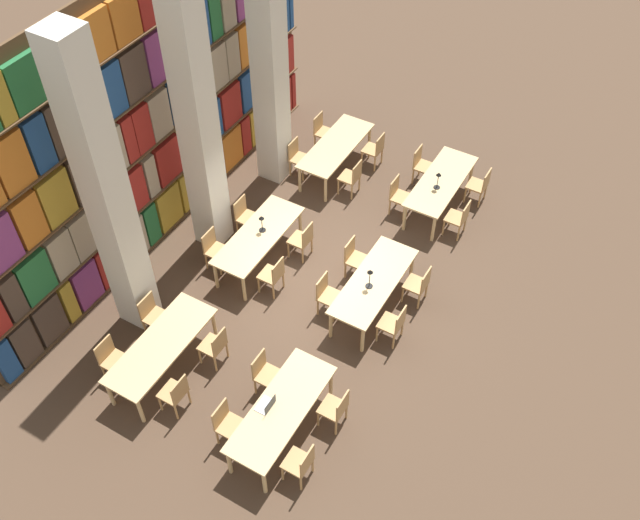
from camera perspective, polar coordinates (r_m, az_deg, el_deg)
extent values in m
plane|color=#4C3828|center=(14.26, -0.43, -1.62)|extent=(40.00, 40.00, 0.00)
cube|color=brown|center=(14.08, -13.26, 11.33)|extent=(9.85, 0.06, 5.50)
cube|color=brown|center=(15.80, -11.58, 3.30)|extent=(9.85, 0.35, 0.03)
cube|color=navy|center=(13.61, -23.92, -7.32)|extent=(0.33, 0.20, 0.95)
cube|color=#47382D|center=(13.72, -22.64, -6.09)|extent=(0.46, 0.20, 0.95)
cube|color=#47382D|center=(13.90, -20.93, -4.43)|extent=(0.59, 0.20, 0.95)
cube|color=#B7932D|center=(14.07, -19.57, -3.10)|extent=(0.26, 0.20, 0.95)
cube|color=#84387A|center=(14.25, -18.26, -1.82)|extent=(0.58, 0.20, 0.95)
cube|color=maroon|center=(14.47, -16.81, -0.40)|extent=(0.45, 0.20, 0.95)
cube|color=#236B38|center=(14.68, -15.53, 0.86)|extent=(0.50, 0.20, 0.95)
cube|color=tan|center=(14.88, -14.43, 1.94)|extent=(0.34, 0.20, 0.95)
cube|color=#236B38|center=(15.07, -13.49, 2.86)|extent=(0.35, 0.20, 0.95)
cube|color=#B7932D|center=(15.36, -12.13, 4.19)|extent=(0.68, 0.20, 0.95)
cube|color=#B7932D|center=(15.73, -10.58, 5.70)|extent=(0.57, 0.20, 0.95)
cube|color=#47382D|center=(16.04, -9.39, 6.84)|extent=(0.49, 0.20, 0.95)
cube|color=orange|center=(16.31, -8.39, 7.80)|extent=(0.32, 0.20, 0.95)
cube|color=orange|center=(16.66, -7.22, 8.91)|extent=(0.69, 0.20, 0.95)
cube|color=maroon|center=(17.00, -6.15, 9.92)|extent=(0.32, 0.20, 0.95)
cube|color=#B7932D|center=(17.30, -5.27, 10.74)|extent=(0.51, 0.20, 0.95)
cube|color=maroon|center=(17.66, -4.26, 11.68)|extent=(0.49, 0.20, 0.95)
cube|color=maroon|center=(18.08, -3.15, 12.69)|extent=(0.69, 0.20, 0.95)
cube|color=maroon|center=(18.42, -2.34, 13.43)|extent=(0.15, 0.20, 0.95)
cube|color=brown|center=(15.07, -12.20, 6.31)|extent=(9.85, 0.35, 0.03)
cube|color=#47382D|center=(12.99, -23.51, -2.73)|extent=(0.34, 0.20, 0.91)
cube|color=#236B38|center=(13.16, -21.91, -1.24)|extent=(0.64, 0.20, 0.91)
cube|color=tan|center=(13.38, -20.09, 0.47)|extent=(0.50, 0.20, 0.91)
cube|color=tan|center=(13.62, -18.42, 2.04)|extent=(0.62, 0.20, 0.91)
cube|color=#84387A|center=(13.85, -17.00, 3.37)|extent=(0.31, 0.20, 0.91)
cube|color=maroon|center=(14.06, -15.79, 4.51)|extent=(0.46, 0.20, 0.91)
cube|color=maroon|center=(14.30, -14.54, 5.66)|extent=(0.38, 0.20, 0.91)
cube|color=tan|center=(14.50, -13.54, 6.58)|extent=(0.29, 0.20, 0.91)
cube|color=maroon|center=(14.80, -12.19, 7.82)|extent=(0.69, 0.20, 0.91)
cube|color=#B7932D|center=(15.19, -10.57, 9.29)|extent=(0.59, 0.20, 0.91)
cube|color=#84387A|center=(15.49, -9.42, 10.32)|extent=(0.30, 0.20, 0.91)
cube|color=navy|center=(15.73, -8.56, 11.09)|extent=(0.38, 0.20, 0.91)
cube|color=maroon|center=(16.10, -7.31, 12.19)|extent=(0.67, 0.20, 0.91)
cube|color=navy|center=(16.53, -5.98, 13.34)|extent=(0.48, 0.20, 0.91)
cube|color=tan|center=(16.84, -5.08, 14.11)|extent=(0.29, 0.20, 0.91)
cube|color=#84387A|center=(17.19, -4.10, 14.94)|extent=(0.64, 0.20, 0.91)
cube|color=maroon|center=(17.65, -2.91, 15.93)|extent=(0.60, 0.20, 0.91)
cube|color=brown|center=(14.39, -12.89, 9.61)|extent=(9.85, 0.35, 0.03)
cube|color=orange|center=(12.52, -22.38, 3.01)|extent=(0.51, 0.20, 0.94)
cube|color=#B7932D|center=(12.77, -20.47, 4.71)|extent=(0.63, 0.20, 0.94)
cube|color=#47382D|center=(13.02, -18.82, 6.18)|extent=(0.35, 0.20, 0.94)
cube|color=orange|center=(13.24, -17.46, 7.37)|extent=(0.43, 0.20, 0.94)
cube|color=tan|center=(13.47, -16.17, 8.50)|extent=(0.36, 0.20, 0.94)
cube|color=maroon|center=(13.65, -15.21, 9.33)|extent=(0.27, 0.20, 0.94)
cube|color=maroon|center=(13.85, -14.21, 10.18)|extent=(0.44, 0.20, 0.94)
cube|color=tan|center=(14.14, -12.89, 11.30)|extent=(0.54, 0.20, 0.94)
cube|color=navy|center=(14.42, -11.71, 12.29)|extent=(0.25, 0.20, 0.94)
cube|color=#47382D|center=(14.71, -10.53, 13.27)|extent=(0.60, 0.20, 0.94)
cube|color=#47382D|center=(15.03, -9.35, 14.23)|extent=(0.35, 0.20, 0.94)
cube|color=tan|center=(15.33, -8.28, 15.09)|extent=(0.47, 0.20, 0.94)
cube|color=tan|center=(15.65, -7.21, 15.94)|extent=(0.42, 0.20, 0.94)
cube|color=orange|center=(15.94, -6.31, 16.65)|extent=(0.35, 0.20, 0.94)
cube|color=#84387A|center=(16.31, -5.21, 17.49)|extent=(0.64, 0.20, 0.94)
cube|color=navy|center=(16.68, -4.17, 18.29)|extent=(0.31, 0.20, 0.94)
cube|color=navy|center=(17.02, -3.27, 18.96)|extent=(0.53, 0.20, 0.94)
cube|color=navy|center=(17.30, -2.55, 19.49)|extent=(0.13, 0.20, 0.94)
cube|color=brown|center=(13.77, -13.66, 13.22)|extent=(9.85, 0.35, 0.03)
cube|color=orange|center=(11.88, -23.53, 7.17)|extent=(0.58, 0.20, 0.96)
cube|color=navy|center=(12.12, -21.71, 8.69)|extent=(0.40, 0.20, 0.96)
cube|color=#47382D|center=(12.35, -20.13, 10.00)|extent=(0.52, 0.20, 0.96)
cube|color=orange|center=(12.61, -18.52, 11.30)|extent=(0.44, 0.20, 0.96)
cube|color=navy|center=(12.92, -16.74, 12.73)|extent=(0.68, 0.20, 0.96)
cube|color=#47382D|center=(13.30, -14.80, 14.25)|extent=(0.60, 0.20, 0.96)
cube|color=#84387A|center=(13.72, -12.89, 15.71)|extent=(0.69, 0.20, 0.96)
cube|color=#236B38|center=(14.09, -11.32, 16.89)|extent=(0.45, 0.20, 0.96)
cube|color=navy|center=(14.47, -9.88, 17.94)|extent=(0.60, 0.20, 0.96)
cube|color=#236B38|center=(14.81, -8.63, 18.84)|extent=(0.34, 0.20, 0.96)
cube|color=tan|center=(15.12, -7.60, 19.56)|extent=(0.41, 0.20, 0.96)
cube|color=brown|center=(13.21, -14.53, 17.16)|extent=(9.85, 0.35, 0.03)
cube|color=#236B38|center=(11.63, -22.65, 13.02)|extent=(0.63, 0.20, 0.82)
cube|color=#B7932D|center=(11.89, -20.82, 14.40)|extent=(0.32, 0.20, 0.82)
cube|color=navy|center=(12.08, -19.64, 15.27)|extent=(0.33, 0.20, 0.82)
cube|color=orange|center=(12.41, -17.75, 16.65)|extent=(0.70, 0.20, 0.82)
cube|color=orange|center=(12.83, -15.56, 18.20)|extent=(0.63, 0.20, 0.82)
cube|color=maroon|center=(13.17, -13.92, 19.32)|extent=(0.41, 0.20, 0.82)
cube|color=silver|center=(12.03, -16.66, 4.84)|extent=(0.58, 0.58, 6.00)
cube|color=silver|center=(13.33, -9.83, 10.98)|extent=(0.58, 0.58, 6.00)
cube|color=silver|center=(14.90, -4.12, 15.82)|extent=(0.58, 0.58, 6.00)
cube|color=tan|center=(11.71, -3.11, -11.76)|extent=(2.25, 0.82, 0.04)
cylinder|color=tan|center=(11.54, -4.48, -17.24)|extent=(0.07, 0.07, 0.69)
cylinder|color=tan|center=(12.40, 0.88, -9.72)|extent=(0.07, 0.07, 0.69)
cylinder|color=tan|center=(11.75, -7.28, -15.70)|extent=(0.07, 0.07, 0.69)
cylinder|color=tan|center=(12.59, -1.77, -8.45)|extent=(0.07, 0.07, 0.69)
cylinder|color=tan|center=(11.74, -3.02, -16.66)|extent=(0.04, 0.04, 0.41)
cylinder|color=tan|center=(11.87, -2.06, -15.33)|extent=(0.04, 0.04, 0.41)
cylinder|color=tan|center=(11.66, -1.54, -17.43)|extent=(0.04, 0.04, 0.41)
cylinder|color=tan|center=(11.79, -0.60, -16.07)|extent=(0.04, 0.04, 0.41)
cube|color=tan|center=(11.56, -1.83, -15.87)|extent=(0.42, 0.40, 0.04)
cube|color=tan|center=(11.31, -1.03, -15.77)|extent=(0.40, 0.03, 0.42)
cylinder|color=tan|center=(12.15, -5.87, -13.33)|extent=(0.04, 0.04, 0.41)
cylinder|color=tan|center=(12.02, -6.86, -14.60)|extent=(0.04, 0.04, 0.41)
cylinder|color=tan|center=(12.26, -7.21, -12.60)|extent=(0.04, 0.04, 0.41)
cylinder|color=tan|center=(12.14, -8.21, -13.84)|extent=(0.04, 0.04, 0.41)
cube|color=tan|center=(11.94, -7.14, -13.06)|extent=(0.42, 0.40, 0.04)
cube|color=tan|center=(11.81, -7.99, -12.09)|extent=(0.40, 0.03, 0.42)
cylinder|color=tan|center=(12.18, -0.15, -12.58)|extent=(0.04, 0.04, 0.41)
cylinder|color=tan|center=(12.35, 0.71, -11.33)|extent=(0.04, 0.04, 0.41)
cylinder|color=tan|center=(12.10, 1.28, -13.28)|extent=(0.04, 0.04, 0.41)
cylinder|color=tan|center=(12.26, 2.12, -12.00)|extent=(0.04, 0.04, 0.41)
cube|color=tan|center=(12.03, 1.01, -11.75)|extent=(0.42, 0.40, 0.04)
cube|color=tan|center=(11.79, 1.82, -11.56)|extent=(0.40, 0.03, 0.42)
cylinder|color=tan|center=(12.61, -2.98, -9.53)|extent=(0.04, 0.04, 0.41)
cylinder|color=tan|center=(12.45, -3.88, -10.72)|extent=(0.04, 0.04, 0.41)
cylinder|color=tan|center=(12.72, -4.29, -8.87)|extent=(0.04, 0.04, 0.41)
cylinder|color=tan|center=(12.56, -5.20, -10.04)|extent=(0.04, 0.04, 0.41)
cube|color=tan|center=(12.40, -4.14, -9.22)|extent=(0.42, 0.40, 0.04)
cube|color=tan|center=(12.27, -4.93, -8.25)|extent=(0.40, 0.03, 0.42)
cube|color=silver|center=(11.73, -4.44, -11.51)|extent=(0.32, 0.22, 0.01)
cube|color=black|center=(11.60, -4.00, -11.48)|extent=(0.32, 0.01, 0.20)
cube|color=tan|center=(13.33, 4.33, -1.70)|extent=(2.25, 0.82, 0.04)
cylinder|color=tan|center=(12.93, 3.43, -6.35)|extent=(0.07, 0.07, 0.69)
cylinder|color=tan|center=(14.18, 7.36, -0.42)|extent=(0.07, 0.07, 0.69)
cylinder|color=tan|center=(13.11, 0.86, -5.20)|extent=(0.07, 0.07, 0.69)
cylinder|color=tan|center=(14.34, 4.98, 0.56)|extent=(0.07, 0.07, 0.69)
cylinder|color=tan|center=(13.20, 4.58, -5.92)|extent=(0.04, 0.04, 0.41)
cylinder|color=tan|center=(13.40, 5.28, -4.85)|extent=(0.04, 0.04, 0.41)
cylinder|color=tan|center=(13.13, 5.91, -6.51)|extent=(0.04, 0.04, 0.41)
cylinder|color=tan|center=(13.33, 6.59, -5.42)|extent=(0.04, 0.04, 0.41)
cube|color=tan|center=(13.08, 5.66, -5.07)|extent=(0.42, 0.40, 0.04)
cube|color=tan|center=(12.86, 6.47, -4.77)|extent=(0.40, 0.03, 0.42)
cylinder|color=tan|center=(13.64, 1.82, -3.34)|extent=(0.04, 0.04, 0.41)
cylinder|color=tan|center=(13.44, 1.07, -4.37)|extent=(0.04, 0.04, 0.41)
cylinder|color=tan|center=(13.75, 0.57, -2.79)|extent=(0.04, 0.04, 0.41)
cylinder|color=tan|center=(13.55, -0.18, -3.80)|extent=(0.04, 0.04, 0.41)
cube|color=tan|center=(13.42, 0.83, -2.96)|extent=(0.42, 0.40, 0.04)
cube|color=tan|center=(13.30, 0.15, -2.02)|extent=(0.40, 0.03, 0.42)
cylinder|color=tan|center=(13.84, 6.62, -2.78)|extent=(0.04, 0.04, 0.41)
cylinder|color=tan|center=(14.06, 7.25, -1.80)|extent=(0.04, 0.04, 0.41)
cylinder|color=tan|center=(13.76, 7.90, -3.32)|extent=(0.04, 0.04, 0.41)
cylinder|color=tan|center=(13.99, 8.51, -2.32)|extent=(0.04, 0.04, 0.41)
cube|color=tan|center=(13.74, 7.66, -1.94)|extent=(0.42, 0.40, 0.04)
cube|color=tan|center=(13.53, 8.47, -1.60)|extent=(0.40, 0.03, 0.42)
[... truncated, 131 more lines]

